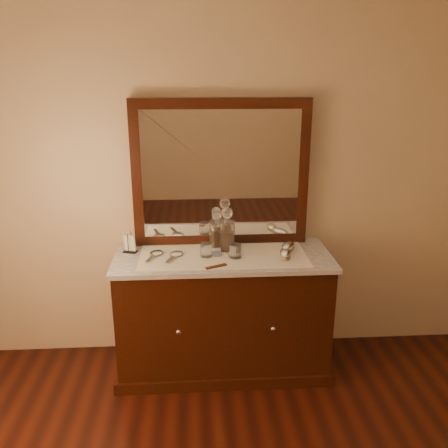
# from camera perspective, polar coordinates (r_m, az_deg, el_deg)

# --- Properties ---
(room_shell) EXTENTS (8.50, 9.00, 2.80)m
(room_shell) POSITION_cam_1_polar(r_m,az_deg,el_deg) (1.14, 6.28, -14.60)
(room_shell) COLOR black
(room_shell) RESTS_ON ground
(dresser_cabinet) EXTENTS (1.40, 0.55, 0.82)m
(dresser_cabinet) POSITION_cam_1_polar(r_m,az_deg,el_deg) (3.32, -0.11, -10.85)
(dresser_cabinet) COLOR black
(dresser_cabinet) RESTS_ON floor
(dresser_plinth) EXTENTS (1.46, 0.59, 0.08)m
(dresser_plinth) POSITION_cam_1_polar(r_m,az_deg,el_deg) (3.52, -0.11, -16.14)
(dresser_plinth) COLOR black
(dresser_plinth) RESTS_ON floor
(knob_left) EXTENTS (0.04, 0.04, 0.04)m
(knob_left) POSITION_cam_1_polar(r_m,az_deg,el_deg) (3.05, -5.54, -12.88)
(knob_left) COLOR silver
(knob_left) RESTS_ON dresser_cabinet
(knob_right) EXTENTS (0.04, 0.04, 0.04)m
(knob_right) POSITION_cam_1_polar(r_m,az_deg,el_deg) (3.09, 5.93, -12.50)
(knob_right) COLOR silver
(knob_right) RESTS_ON dresser_cabinet
(marble_top) EXTENTS (1.44, 0.59, 0.03)m
(marble_top) POSITION_cam_1_polar(r_m,az_deg,el_deg) (3.14, -0.12, -4.04)
(marble_top) COLOR white
(marble_top) RESTS_ON dresser_cabinet
(mirror_frame) EXTENTS (1.20, 0.08, 1.00)m
(mirror_frame) POSITION_cam_1_polar(r_m,az_deg,el_deg) (3.22, -0.40, 6.14)
(mirror_frame) COLOR black
(mirror_frame) RESTS_ON marble_top
(mirror_glass) EXTENTS (1.06, 0.01, 0.86)m
(mirror_glass) POSITION_cam_1_polar(r_m,az_deg,el_deg) (3.19, -0.37, 6.01)
(mirror_glass) COLOR white
(mirror_glass) RESTS_ON marble_top
(lace_runner) EXTENTS (1.10, 0.45, 0.00)m
(lace_runner) POSITION_cam_1_polar(r_m,az_deg,el_deg) (3.11, -0.10, -3.89)
(lace_runner) COLOR white
(lace_runner) RESTS_ON marble_top
(pin_dish) EXTENTS (0.10, 0.10, 0.01)m
(pin_dish) POSITION_cam_1_polar(r_m,az_deg,el_deg) (3.13, -1.03, -3.62)
(pin_dish) COLOR silver
(pin_dish) RESTS_ON lace_runner
(comb) EXTENTS (0.14, 0.08, 0.01)m
(comb) POSITION_cam_1_polar(r_m,az_deg,el_deg) (2.94, -0.96, -5.15)
(comb) COLOR brown
(comb) RESTS_ON lace_runner
(napkin_rack) EXTENTS (0.10, 0.08, 0.14)m
(napkin_rack) POSITION_cam_1_polar(r_m,az_deg,el_deg) (3.23, -11.32, -2.44)
(napkin_rack) COLOR black
(napkin_rack) RESTS_ON marble_top
(decanter_left) EXTENTS (0.10, 0.10, 0.26)m
(decanter_left) POSITION_cam_1_polar(r_m,az_deg,el_deg) (3.25, -0.90, -1.04)
(decanter_left) COLOR #9C4B16
(decanter_left) RESTS_ON lace_runner
(decanter_right) EXTENTS (0.09, 0.09, 0.30)m
(decanter_right) POSITION_cam_1_polar(r_m,az_deg,el_deg) (3.17, 0.38, -1.19)
(decanter_right) COLOR #9C4B16
(decanter_right) RESTS_ON lace_runner
(brush_near) EXTENTS (0.09, 0.17, 0.04)m
(brush_near) POSITION_cam_1_polar(r_m,az_deg,el_deg) (3.11, 7.42, -3.60)
(brush_near) COLOR #8D7956
(brush_near) RESTS_ON lace_runner
(brush_far) EXTENTS (0.14, 0.19, 0.05)m
(brush_far) POSITION_cam_1_polar(r_m,az_deg,el_deg) (3.22, 7.74, -2.79)
(brush_far) COLOR #8D7956
(brush_far) RESTS_ON lace_runner
(hand_mirror_outer) EXTENTS (0.12, 0.23, 0.02)m
(hand_mirror_outer) POSITION_cam_1_polar(r_m,az_deg,el_deg) (3.15, -8.32, -3.60)
(hand_mirror_outer) COLOR silver
(hand_mirror_outer) RESTS_ON lace_runner
(hand_mirror_inner) EXTENTS (0.13, 0.23, 0.02)m
(hand_mirror_inner) POSITION_cam_1_polar(r_m,az_deg,el_deg) (3.12, -5.92, -3.72)
(hand_mirror_inner) COLOR silver
(hand_mirror_inner) RESTS_ON lace_runner
(tumblers) EXTENTS (0.27, 0.11, 0.09)m
(tumblers) POSITION_cam_1_polar(r_m,az_deg,el_deg) (3.08, -0.40, -3.21)
(tumblers) COLOR white
(tumblers) RESTS_ON lace_runner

